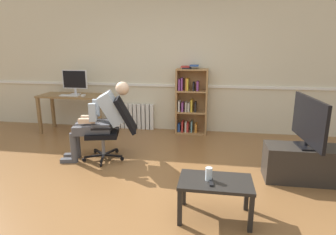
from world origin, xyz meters
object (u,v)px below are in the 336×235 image
keyboard (70,95)px  person_seated (101,118)px  coffee_table (215,186)px  tv_stand (303,164)px  spare_remote (211,182)px  office_chair (113,126)px  drinking_glass (209,174)px  radiator (135,116)px  computer_mouse (83,95)px  tv_screen (309,121)px  imac_monitor (75,80)px  computer_desk (74,100)px  bookshelf (190,102)px

keyboard → person_seated: (1.10, -1.16, -0.12)m
keyboard → coffee_table: size_ratio=0.52×
tv_stand → spare_remote: bearing=-137.2°
office_chair → drinking_glass: (1.47, -1.34, -0.05)m
radiator → office_chair: office_chair is taller
office_chair → person_seated: person_seated is taller
keyboard → radiator: 1.36m
computer_mouse → radiator: bearing=30.3°
radiator → tv_screen: bearing=-35.3°
imac_monitor → spare_remote: bearing=-44.9°
computer_mouse → computer_desk: bearing=155.6°
computer_desk → tv_stand: size_ratio=1.39×
office_chair → coffee_table: office_chair is taller
imac_monitor → drinking_glass: 3.85m
computer_mouse → office_chair: (1.00, -1.14, -0.25)m
computer_mouse → coffee_table: (2.53, -2.47, -0.43)m
tv_stand → coffee_table: (-1.12, -1.01, 0.11)m
drinking_glass → tv_screen: bearing=40.5°
imac_monitor → keyboard: size_ratio=1.35×
radiator → computer_mouse: bearing=-149.7°
keyboard → tv_stand: 4.22m
drinking_glass → spare_remote: 0.09m
radiator → coffee_table: size_ratio=1.09×
radiator → person_seated: (-0.05, -1.69, 0.38)m
bookshelf → tv_screen: size_ratio=1.37×
person_seated → spare_remote: size_ratio=7.95×
tv_stand → keyboard: bearing=159.9°
computer_mouse → tv_screen: size_ratio=0.10×
tv_stand → office_chair: bearing=173.2°
imac_monitor → coffee_table: size_ratio=0.70×
coffee_table → keyboard: bearing=138.9°
coffee_table → spare_remote: size_ratio=4.83×
keyboard → coffee_table: 3.75m
computer_mouse → bookshelf: 2.08m
radiator → tv_screen: tv_screen is taller
drinking_glass → person_seated: bearing=141.7°
radiator → keyboard: bearing=-155.2°
person_seated → tv_screen: (2.83, -0.28, 0.15)m
person_seated → drinking_glass: person_seated is taller
keyboard → office_chair: size_ratio=0.40×
keyboard → computer_mouse: size_ratio=3.79×
computer_desk → person_seated: size_ratio=1.12×
bookshelf → drinking_glass: 2.92m
keyboard → tv_screen: 4.18m
drinking_glass → bookshelf: bearing=98.5°
keyboard → tv_screen: (3.93, -1.44, 0.03)m
computer_desk → radiator: computer_desk is taller
bookshelf → person_seated: size_ratio=1.13×
tv_screen → drinking_glass: 1.60m
radiator → coffee_table: radiator is taller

